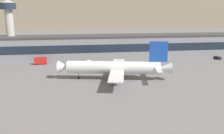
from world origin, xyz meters
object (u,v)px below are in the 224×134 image
baggage_tug (88,62)px  catering_truck (41,61)px  pushback_tractor (218,58)px  traffic_cone_0 (158,83)px  airliner (115,68)px  traffic_cone_1 (52,90)px  control_tower (10,23)px

baggage_tug → catering_truck: size_ratio=0.55×
pushback_tractor → catering_truck: bearing=179.4°
baggage_tug → catering_truck: (-27.91, 2.17, 1.21)m
pushback_tractor → baggage_tug: size_ratio=1.25×
baggage_tug → traffic_cone_0: size_ratio=6.73×
airliner → traffic_cone_1: 30.89m
airliner → traffic_cone_1: bearing=-156.5°
pushback_tractor → traffic_cone_1: bearing=-154.0°
airliner → traffic_cone_0: bearing=-26.8°
pushback_tractor → traffic_cone_0: size_ratio=8.45×
airliner → baggage_tug: 38.57m
control_tower → catering_truck: 34.86m
traffic_cone_0 → traffic_cone_1: traffic_cone_1 is taller
catering_truck → traffic_cone_1: 52.24m
traffic_cone_0 → traffic_cone_1: 45.80m
control_tower → traffic_cone_1: control_tower is taller
baggage_tug → airliner: bearing=-74.3°
catering_truck → traffic_cone_0: size_ratio=12.31×
airliner → baggage_tug: bearing=105.7°
traffic_cone_0 → traffic_cone_1: (-45.69, -3.16, 0.05)m
control_tower → catering_truck: size_ratio=5.09×
baggage_tug → traffic_cone_1: bearing=-109.7°
control_tower → pushback_tractor: size_ratio=7.42×
baggage_tug → traffic_cone_0: baggage_tug is taller
airliner → catering_truck: 54.77m
baggage_tug → pushback_tractor: bearing=0.6°
pushback_tractor → baggage_tug: bearing=-179.4°
traffic_cone_0 → pushback_tractor: bearing=39.6°
pushback_tractor → traffic_cone_1: (-102.20, -49.92, -0.70)m
control_tower → traffic_cone_1: (30.65, -70.26, -22.89)m
control_tower → airliner: bearing=-44.8°
catering_truck → pushback_tractor: bearing=-0.6°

